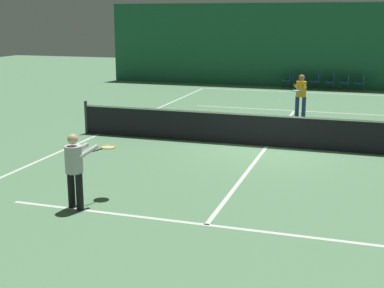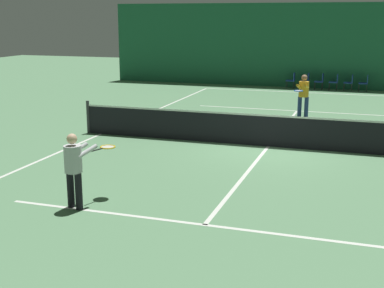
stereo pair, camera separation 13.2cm
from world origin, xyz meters
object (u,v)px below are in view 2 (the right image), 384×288
Objects in this scene: player_far at (303,93)px; courtside_chair_2 at (320,80)px; player_near at (75,165)px; courtside_chair_0 at (292,79)px; tennis_net at (269,130)px; courtside_chair_5 at (365,82)px; courtside_chair_1 at (306,80)px; courtside_chair_4 at (350,81)px; courtside_chair_3 at (335,81)px.

player_far reaches higher than courtside_chair_2.
player_near is 1.82× the size of courtside_chair_0.
tennis_net is 14.29× the size of courtside_chair_5.
player_far is 8.41m from courtside_chair_1.
courtside_chair_2 and courtside_chair_5 have the same top height.
tennis_net reaches higher than courtside_chair_4.
tennis_net reaches higher than courtside_chair_3.
courtside_chair_5 is (2.21, 0.00, 0.00)m from courtside_chair_2.
courtside_chair_4 is 0.74m from courtside_chair_5.
courtside_chair_4 is at bearing 175.18° from player_far.
courtside_chair_0 is at bearing -90.00° from courtside_chair_5.
courtside_chair_0 is 1.00× the size of courtside_chair_4.
courtside_chair_4 and courtside_chair_5 have the same top height.
tennis_net is 13.30m from courtside_chair_2.
player_near reaches higher than courtside_chair_5.
courtside_chair_1 is 1.00× the size of courtside_chair_4.
courtside_chair_3 is at bearing -90.00° from courtside_chair_5.
player_far is at bearing -14.10° from courtside_chair_5.
courtside_chair_5 is (3.69, 0.00, 0.00)m from courtside_chair_0.
courtside_chair_2 is (-0.11, 8.36, -0.46)m from player_far.
courtside_chair_0 is at bearing -164.80° from player_far.
courtside_chair_1 and courtside_chair_2 have the same top height.
courtside_chair_1 is at bearing -90.00° from courtside_chair_5.
courtside_chair_3 is at bearing 7.78° from player_near.
tennis_net is 14.29× the size of courtside_chair_3.
player_near is 1.82× the size of courtside_chair_1.
player_far reaches higher than tennis_net.
courtside_chair_1 is at bearing -90.00° from courtside_chair_2.
courtside_chair_1 is at bearing 90.00° from courtside_chair_0.
player_near is 20.29m from courtside_chair_5.
courtside_chair_3 is at bearing -179.83° from player_far.
courtside_chair_1 is 1.48m from courtside_chair_3.
player_near is 11.67m from player_far.
courtside_chair_4 is (1.36, 8.36, -0.46)m from player_far.
courtside_chair_2 is (0.27, 13.30, -0.03)m from tennis_net.
player_far is (0.38, 4.94, 0.44)m from tennis_net.
courtside_chair_1 is 0.74m from courtside_chair_2.
courtside_chair_3 is at bearing -90.00° from courtside_chair_4.
player_far is (3.09, 11.26, 0.06)m from player_near.
courtside_chair_5 is at bearing 90.00° from courtside_chair_0.
tennis_net is 13.41m from courtside_chair_4.
courtside_chair_1 is 1.00× the size of courtside_chair_5.
courtside_chair_2 is (2.98, 19.62, -0.41)m from player_near.
tennis_net is at bearing 5.18° from courtside_chair_0.
courtside_chair_5 is (2.95, 0.00, 0.00)m from courtside_chair_1.
courtside_chair_2 is 1.00× the size of courtside_chair_3.
courtside_chair_3 and courtside_chair_4 have the same top height.
player_near reaches higher than courtside_chair_4.
player_near is at bearing -6.51° from courtside_chair_1.
player_near is 19.68m from courtside_chair_0.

